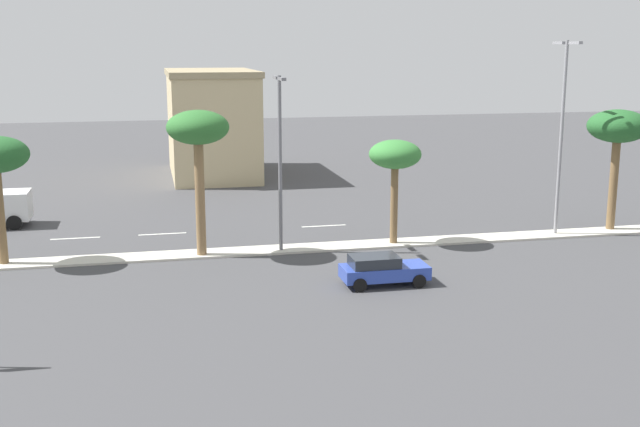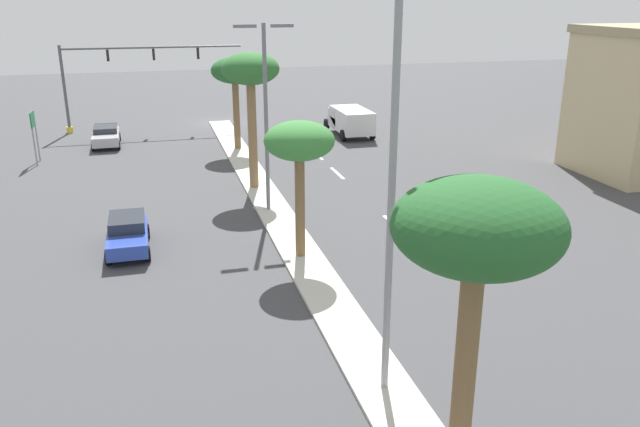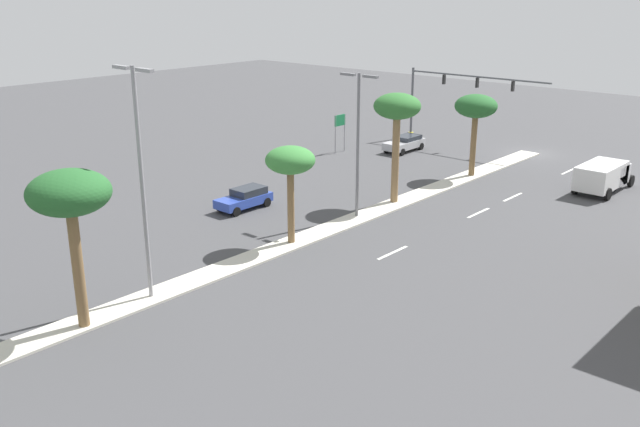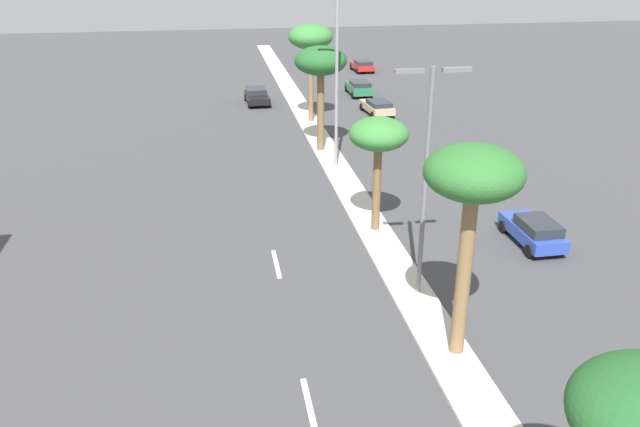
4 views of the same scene
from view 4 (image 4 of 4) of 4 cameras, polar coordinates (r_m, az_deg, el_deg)
ground_plane at (r=37.76m, az=2.68°, el=2.10°), size 160.00×160.00×0.00m
median_curb at (r=47.71m, az=-0.06°, el=6.73°), size 1.80×96.47×0.12m
lane_stripe_front at (r=20.98m, az=-0.96°, el=-17.02°), size 0.20×2.80×0.01m
lane_stripe_mid at (r=29.16m, az=-3.96°, el=-4.56°), size 0.20×2.80×0.01m
palm_tree_right at (r=20.71m, az=13.67°, el=2.87°), size 3.23×3.23×7.65m
palm_tree_outboard at (r=30.78m, az=5.32°, el=6.90°), size 2.90×2.90×5.81m
palm_tree_front at (r=43.68m, az=0.06°, el=13.41°), size 3.56×3.56×7.20m
palm_tree_rear at (r=51.38m, az=-0.86°, el=15.52°), size 3.52×3.52×7.72m
street_lamp_center at (r=24.76m, az=9.60°, el=4.19°), size 2.90×0.24×9.36m
street_lamp_mid at (r=39.95m, az=1.53°, el=13.09°), size 2.90×0.24×11.17m
sedan_red_leading at (r=74.77m, az=3.85°, el=13.21°), size 2.21×3.97×1.31m
sedan_green_far at (r=62.62m, az=3.54°, el=11.33°), size 2.06×4.49×1.43m
sedan_blue_right at (r=32.32m, az=18.75°, el=-1.45°), size 1.84×4.06×1.43m
sedan_tan_trailing at (r=55.30m, az=5.21°, el=9.61°), size 2.24×4.50×1.26m
sedan_black_outboard at (r=59.29m, az=-5.73°, el=10.55°), size 2.20×4.41×1.36m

